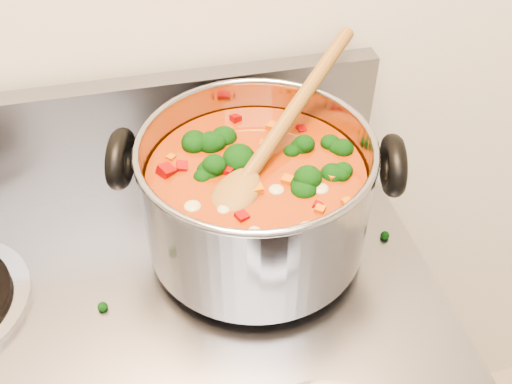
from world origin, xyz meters
TOP-DOWN VIEW (x-y plane):
  - stockpot at (0.24, 1.32)m, footprint 0.32×0.26m
  - wooden_spoon at (0.25, 1.34)m, footprint 0.24×0.24m
  - cooktop_crumbs at (0.35, 1.28)m, footprint 0.12×0.28m

SIDE VIEW (x-z plane):
  - cooktop_crumbs at x=0.35m, z-range 0.92..0.93m
  - stockpot at x=0.24m, z-range 0.93..1.08m
  - wooden_spoon at x=0.25m, z-range 1.01..1.10m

